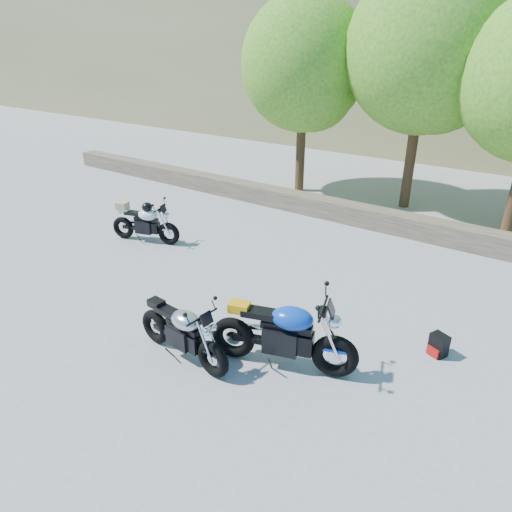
# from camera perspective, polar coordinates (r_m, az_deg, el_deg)

# --- Properties ---
(ground) EXTENTS (90.00, 90.00, 0.00)m
(ground) POSITION_cam_1_polar(r_m,az_deg,el_deg) (8.21, -5.22, -6.83)
(ground) COLOR gray
(ground) RESTS_ON ground
(stone_wall) EXTENTS (22.00, 0.55, 0.50)m
(stone_wall) POSITION_cam_1_polar(r_m,az_deg,el_deg) (12.37, 11.44, 5.36)
(stone_wall) COLOR #45382E
(stone_wall) RESTS_ON ground
(tree_decid_left) EXTENTS (3.67, 3.67, 5.62)m
(tree_decid_left) POSITION_cam_1_polar(r_m,az_deg,el_deg) (14.23, 6.26, 22.19)
(tree_decid_left) COLOR #382314
(tree_decid_left) RESTS_ON ground
(tree_decid_mid) EXTENTS (4.08, 4.08, 6.24)m
(tree_decid_mid) POSITION_cam_1_polar(r_m,az_deg,el_deg) (13.29, 20.78, 22.41)
(tree_decid_mid) COLOR #382314
(tree_decid_mid) RESTS_ON ground
(silver_bike) EXTENTS (1.84, 0.58, 0.92)m
(silver_bike) POSITION_cam_1_polar(r_m,az_deg,el_deg) (6.90, -9.17, -9.47)
(silver_bike) COLOR black
(silver_bike) RESTS_ON ground
(white_bike) EXTENTS (1.73, 0.73, 0.98)m
(white_bike) POSITION_cam_1_polar(r_m,az_deg,el_deg) (11.11, -13.76, 4.12)
(white_bike) COLOR black
(white_bike) RESTS_ON ground
(blue_bike) EXTENTS (2.14, 0.93, 1.10)m
(blue_bike) POSITION_cam_1_polar(r_m,az_deg,el_deg) (6.62, 3.50, -9.87)
(blue_bike) COLOR black
(blue_bike) RESTS_ON ground
(backpack) EXTENTS (0.31, 0.29, 0.35)m
(backpack) POSITION_cam_1_polar(r_m,az_deg,el_deg) (7.57, 21.84, -10.31)
(backpack) COLOR black
(backpack) RESTS_ON ground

